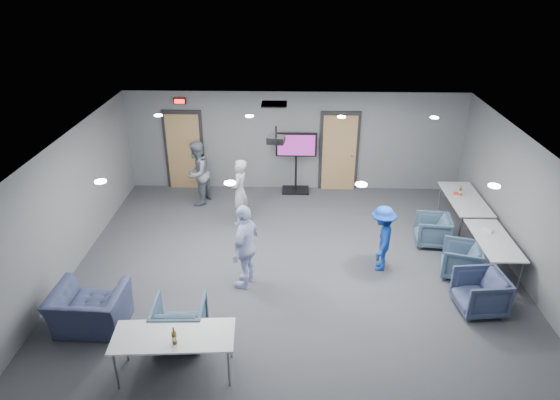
{
  "coord_description": "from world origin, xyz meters",
  "views": [
    {
      "loc": [
        -0.04,
        -8.74,
        5.77
      ],
      "look_at": [
        -0.3,
        0.69,
        1.2
      ],
      "focal_mm": 32.0,
      "sensor_mm": 36.0,
      "label": 1
    }
  ],
  "objects_px": {
    "person_c": "(246,246)",
    "chair_right_c": "(480,293)",
    "table_front_left": "(174,338)",
    "chair_right_a": "(432,230)",
    "person_b": "(197,173)",
    "chair_front_a": "(180,322)",
    "bottle_front": "(174,338)",
    "bottle_right": "(460,192)",
    "person_a": "(240,192)",
    "chair_right_b": "(461,260)",
    "projector": "(276,140)",
    "person_d": "(382,238)",
    "table_right_a": "(465,200)",
    "chair_front_b": "(90,309)",
    "tv_stand": "(296,159)",
    "table_right_b": "(494,241)"
  },
  "relations": [
    {
      "from": "chair_front_a",
      "to": "bottle_front",
      "type": "bearing_deg",
      "value": 96.96
    },
    {
      "from": "table_right_a",
      "to": "projector",
      "type": "relative_size",
      "value": 4.82
    },
    {
      "from": "person_a",
      "to": "chair_right_c",
      "type": "xyz_separation_m",
      "value": [
        4.64,
        -3.24,
        -0.43
      ]
    },
    {
      "from": "table_front_left",
      "to": "person_a",
      "type": "bearing_deg",
      "value": 80.48
    },
    {
      "from": "person_a",
      "to": "person_c",
      "type": "bearing_deg",
      "value": 21.32
    },
    {
      "from": "person_a",
      "to": "table_front_left",
      "type": "height_order",
      "value": "person_a"
    },
    {
      "from": "chair_front_a",
      "to": "bottle_right",
      "type": "xyz_separation_m",
      "value": [
        5.79,
        4.33,
        0.43
      ]
    },
    {
      "from": "table_right_a",
      "to": "bottle_right",
      "type": "distance_m",
      "value": 0.23
    },
    {
      "from": "person_a",
      "to": "table_right_a",
      "type": "relative_size",
      "value": 0.85
    },
    {
      "from": "chair_right_b",
      "to": "chair_right_c",
      "type": "height_order",
      "value": "chair_right_c"
    },
    {
      "from": "person_c",
      "to": "chair_front_b",
      "type": "distance_m",
      "value": 2.93
    },
    {
      "from": "chair_right_c",
      "to": "projector",
      "type": "xyz_separation_m",
      "value": [
        -3.75,
        2.39,
        2.03
      ]
    },
    {
      "from": "chair_right_b",
      "to": "person_a",
      "type": "bearing_deg",
      "value": -98.28
    },
    {
      "from": "tv_stand",
      "to": "chair_front_b",
      "type": "bearing_deg",
      "value": -121.43
    },
    {
      "from": "table_right_a",
      "to": "bottle_right",
      "type": "bearing_deg",
      "value": 26.21
    },
    {
      "from": "person_a",
      "to": "tv_stand",
      "type": "relative_size",
      "value": 0.96
    },
    {
      "from": "person_d",
      "to": "chair_right_c",
      "type": "relative_size",
      "value": 1.72
    },
    {
      "from": "person_b",
      "to": "projector",
      "type": "height_order",
      "value": "projector"
    },
    {
      "from": "table_front_left",
      "to": "person_c",
      "type": "bearing_deg",
      "value": 66.04
    },
    {
      "from": "chair_front_b",
      "to": "tv_stand",
      "type": "xyz_separation_m",
      "value": [
        3.51,
        5.75,
        0.56
      ]
    },
    {
      "from": "chair_right_c",
      "to": "chair_front_a",
      "type": "height_order",
      "value": "chair_front_a"
    },
    {
      "from": "person_c",
      "to": "chair_right_a",
      "type": "relative_size",
      "value": 2.33
    },
    {
      "from": "person_b",
      "to": "chair_front_b",
      "type": "xyz_separation_m",
      "value": [
        -0.99,
        -4.94,
        -0.46
      ]
    },
    {
      "from": "person_b",
      "to": "chair_right_c",
      "type": "relative_size",
      "value": 2.06
    },
    {
      "from": "chair_right_a",
      "to": "chair_front_a",
      "type": "xyz_separation_m",
      "value": [
        -4.95,
        -3.3,
        0.05
      ]
    },
    {
      "from": "person_c",
      "to": "chair_right_c",
      "type": "height_order",
      "value": "person_c"
    },
    {
      "from": "person_d",
      "to": "tv_stand",
      "type": "distance_m",
      "value": 4.13
    },
    {
      "from": "chair_front_b",
      "to": "bottle_front",
      "type": "relative_size",
      "value": 4.13
    },
    {
      "from": "person_d",
      "to": "chair_front_a",
      "type": "height_order",
      "value": "person_d"
    },
    {
      "from": "person_c",
      "to": "table_right_a",
      "type": "relative_size",
      "value": 0.91
    },
    {
      "from": "chair_right_b",
      "to": "bottle_right",
      "type": "distance_m",
      "value": 2.37
    },
    {
      "from": "bottle_front",
      "to": "chair_front_b",
      "type": "bearing_deg",
      "value": 146.14
    },
    {
      "from": "chair_front_a",
      "to": "table_front_left",
      "type": "xyz_separation_m",
      "value": [
        0.08,
        -0.72,
        0.3
      ]
    },
    {
      "from": "table_front_left",
      "to": "person_b",
      "type": "bearing_deg",
      "value": 92.88
    },
    {
      "from": "person_a",
      "to": "projector",
      "type": "bearing_deg",
      "value": 59.54
    },
    {
      "from": "person_d",
      "to": "chair_right_a",
      "type": "height_order",
      "value": "person_d"
    },
    {
      "from": "table_front_left",
      "to": "table_right_a",
      "type": "bearing_deg",
      "value": 36.4
    },
    {
      "from": "person_a",
      "to": "table_right_b",
      "type": "distance_m",
      "value": 5.64
    },
    {
      "from": "person_c",
      "to": "table_right_a",
      "type": "bearing_deg",
      "value": 134.9
    },
    {
      "from": "person_d",
      "to": "bottle_right",
      "type": "relative_size",
      "value": 5.8
    },
    {
      "from": "bottle_right",
      "to": "chair_right_c",
      "type": "bearing_deg",
      "value": -99.58
    },
    {
      "from": "table_right_b",
      "to": "person_b",
      "type": "bearing_deg",
      "value": 65.47
    },
    {
      "from": "person_c",
      "to": "person_d",
      "type": "bearing_deg",
      "value": 121.1
    },
    {
      "from": "table_front_left",
      "to": "projector",
      "type": "height_order",
      "value": "projector"
    },
    {
      "from": "chair_right_c",
      "to": "bottle_right",
      "type": "relative_size",
      "value": 3.38
    },
    {
      "from": "table_front_left",
      "to": "bottle_right",
      "type": "height_order",
      "value": "bottle_right"
    },
    {
      "from": "person_d",
      "to": "chair_front_a",
      "type": "relative_size",
      "value": 1.64
    },
    {
      "from": "person_c",
      "to": "tv_stand",
      "type": "bearing_deg",
      "value": -174.63
    },
    {
      "from": "person_d",
      "to": "projector",
      "type": "distance_m",
      "value": 2.96
    },
    {
      "from": "person_d",
      "to": "chair_right_c",
      "type": "distance_m",
      "value": 2.08
    }
  ]
}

